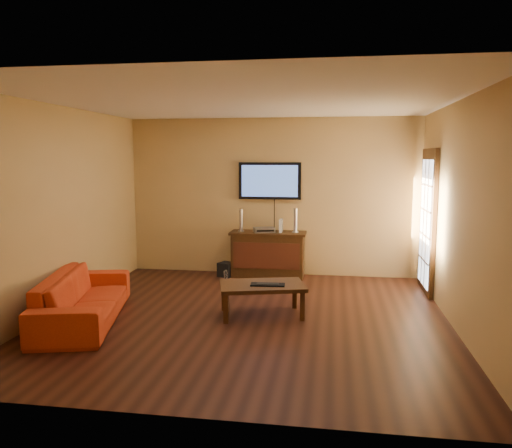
% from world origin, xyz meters
% --- Properties ---
extents(ground_plane, '(5.00, 5.00, 0.00)m').
position_xyz_m(ground_plane, '(0.00, 0.00, 0.00)').
color(ground_plane, black).
rests_on(ground_plane, ground).
extents(room_walls, '(5.00, 5.00, 5.00)m').
position_xyz_m(room_walls, '(0.00, 0.62, 1.69)').
color(room_walls, tan).
rests_on(room_walls, ground).
extents(french_door, '(0.07, 1.02, 2.22)m').
position_xyz_m(french_door, '(2.46, 1.70, 1.05)').
color(french_door, black).
rests_on(french_door, ground).
extents(media_console, '(1.28, 0.49, 0.77)m').
position_xyz_m(media_console, '(-0.04, 2.25, 0.39)').
color(media_console, black).
rests_on(media_console, ground).
extents(television, '(1.07, 0.08, 0.63)m').
position_xyz_m(television, '(-0.04, 2.45, 1.63)').
color(television, black).
rests_on(television, ground).
extents(coffee_table, '(1.20, 0.90, 0.42)m').
position_xyz_m(coffee_table, '(0.17, 0.13, 0.36)').
color(coffee_table, black).
rests_on(coffee_table, ground).
extents(sofa, '(1.09, 2.15, 0.81)m').
position_xyz_m(sofa, '(-1.99, -0.44, 0.40)').
color(sofa, red).
rests_on(sofa, ground).
extents(speaker_left, '(0.10, 0.10, 0.38)m').
position_xyz_m(speaker_left, '(-0.50, 2.24, 0.95)').
color(speaker_left, silver).
rests_on(speaker_left, media_console).
extents(speaker_right, '(0.11, 0.11, 0.41)m').
position_xyz_m(speaker_right, '(0.43, 2.25, 0.96)').
color(speaker_right, silver).
rests_on(speaker_right, media_console).
extents(av_receiver, '(0.40, 0.34, 0.08)m').
position_xyz_m(av_receiver, '(-0.10, 2.23, 0.81)').
color(av_receiver, silver).
rests_on(av_receiver, media_console).
extents(game_console, '(0.05, 0.16, 0.22)m').
position_xyz_m(game_console, '(0.18, 2.25, 0.89)').
color(game_console, white).
rests_on(game_console, media_console).
extents(subwoofer, '(0.31, 0.31, 0.24)m').
position_xyz_m(subwoofer, '(-0.74, 2.15, 0.12)').
color(subwoofer, black).
rests_on(subwoofer, ground).
extents(bottle, '(0.07, 0.07, 0.20)m').
position_xyz_m(bottle, '(-0.68, 1.80, 0.09)').
color(bottle, white).
rests_on(bottle, ground).
extents(keyboard, '(0.44, 0.19, 0.03)m').
position_xyz_m(keyboard, '(0.25, 0.06, 0.43)').
color(keyboard, black).
rests_on(keyboard, coffee_table).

